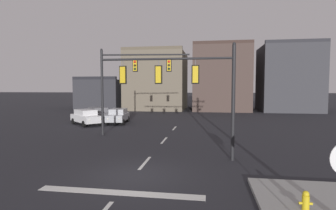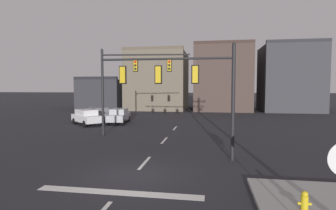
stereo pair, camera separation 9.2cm
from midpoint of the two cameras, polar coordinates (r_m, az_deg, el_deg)
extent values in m
plane|color=#232328|center=(12.39, -7.48, -14.79)|extent=(400.00, 400.00, 0.00)
cube|color=silver|center=(10.60, -10.66, -18.07)|extent=(6.40, 0.50, 0.01)
cube|color=silver|center=(14.23, -5.17, -12.29)|extent=(0.16, 2.40, 0.01)
cube|color=silver|center=(19.94, -0.98, -7.61)|extent=(0.16, 2.40, 0.01)
cube|color=silver|center=(25.79, 1.29, -5.02)|extent=(0.16, 2.40, 0.01)
cylinder|color=black|center=(14.52, 13.70, 0.33)|extent=(0.20, 0.20, 6.19)
cylinder|color=black|center=(14.66, -0.65, 9.91)|extent=(7.28, 0.25, 0.12)
sphere|color=black|center=(14.68, 13.90, 12.68)|extent=(0.18, 0.18, 0.18)
cylinder|color=#56565B|center=(14.49, 5.76, 9.03)|extent=(0.03, 0.03, 0.35)
cube|color=gold|center=(14.44, 5.75, 6.56)|extent=(0.30, 0.25, 0.90)
sphere|color=red|center=(14.59, 5.77, 7.64)|extent=(0.20, 0.20, 0.20)
sphere|color=#2D2314|center=(14.57, 5.77, 6.54)|extent=(0.20, 0.20, 0.20)
sphere|color=black|center=(14.56, 5.76, 5.43)|extent=(0.20, 0.20, 0.20)
cube|color=black|center=(14.42, 5.75, 6.57)|extent=(0.42, 0.04, 1.02)
cylinder|color=#56565B|center=(14.70, -2.23, 8.97)|extent=(0.03, 0.03, 0.35)
cube|color=gold|center=(14.65, -2.23, 6.54)|extent=(0.30, 0.25, 0.90)
sphere|color=red|center=(14.80, -2.14, 7.60)|extent=(0.20, 0.20, 0.20)
sphere|color=#2D2314|center=(14.78, -2.14, 6.51)|extent=(0.20, 0.20, 0.20)
sphere|color=black|center=(14.77, -2.14, 5.42)|extent=(0.20, 0.20, 0.20)
cube|color=black|center=(14.63, -2.24, 6.54)|extent=(0.42, 0.04, 1.02)
cylinder|color=#56565B|center=(15.18, -9.86, 8.75)|extent=(0.03, 0.03, 0.35)
cube|color=gold|center=(15.13, -9.83, 6.40)|extent=(0.30, 0.25, 0.90)
sphere|color=red|center=(15.27, -9.69, 7.43)|extent=(0.20, 0.20, 0.20)
sphere|color=#2D2314|center=(15.26, -9.68, 6.38)|extent=(0.20, 0.20, 0.20)
sphere|color=black|center=(15.25, -9.67, 5.32)|extent=(0.20, 0.20, 0.20)
cube|color=black|center=(15.11, -9.85, 6.40)|extent=(0.42, 0.04, 1.02)
cylinder|color=black|center=(22.43, -14.11, 2.50)|extent=(0.20, 0.20, 6.98)
cylinder|color=black|center=(21.83, -5.06, 10.75)|extent=(7.12, 0.89, 0.12)
sphere|color=black|center=(22.63, -14.26, 11.49)|extent=(0.18, 0.18, 0.18)
cylinder|color=#56565B|center=(21.93, -7.22, 10.08)|extent=(0.03, 0.03, 0.35)
cube|color=gold|center=(21.87, -7.21, 8.45)|extent=(0.32, 0.27, 0.90)
sphere|color=red|center=(21.76, -7.28, 9.22)|extent=(0.20, 0.20, 0.20)
sphere|color=#2D2314|center=(21.74, -7.27, 8.48)|extent=(0.20, 0.20, 0.20)
sphere|color=black|center=(21.72, -7.26, 7.74)|extent=(0.20, 0.20, 0.20)
cube|color=black|center=(21.89, -7.20, 8.45)|extent=(0.42, 0.08, 1.02)
cylinder|color=#56565B|center=(21.63, 0.09, 10.20)|extent=(0.03, 0.03, 0.35)
cube|color=gold|center=(21.57, 0.09, 8.55)|extent=(0.32, 0.27, 0.90)
sphere|color=red|center=(21.47, 0.07, 9.32)|extent=(0.20, 0.20, 0.20)
sphere|color=#2D2314|center=(21.44, 0.07, 8.58)|extent=(0.20, 0.20, 0.20)
sphere|color=black|center=(21.42, 0.07, 7.83)|extent=(0.20, 0.20, 0.20)
cube|color=black|center=(21.59, 0.09, 8.54)|extent=(0.42, 0.08, 1.02)
cube|color=silver|center=(29.35, -17.29, -2.75)|extent=(4.49, 4.27, 0.70)
cube|color=silver|center=(29.43, -17.43, -1.50)|extent=(2.91, 2.83, 0.56)
cube|color=#2D3842|center=(28.73, -16.85, -1.65)|extent=(1.19, 1.30, 0.47)
cube|color=#2D3842|center=(30.51, -18.26, -1.37)|extent=(1.17, 1.28, 0.46)
cylinder|color=black|center=(28.42, -14.57, -3.68)|extent=(0.62, 0.59, 0.64)
cylinder|color=black|center=(27.75, -17.76, -3.91)|extent=(0.62, 0.59, 0.64)
cylinder|color=black|center=(31.05, -16.85, -3.10)|extent=(0.62, 0.59, 0.64)
cylinder|color=black|center=(30.44, -19.80, -3.29)|extent=(0.62, 0.59, 0.64)
sphere|color=silver|center=(27.60, -14.46, -3.00)|extent=(0.16, 0.16, 0.16)
sphere|color=silver|center=(27.13, -16.66, -3.15)|extent=(0.16, 0.16, 0.16)
cube|color=maroon|center=(31.36, -18.81, -2.22)|extent=(0.94, 1.05, 0.12)
cube|color=slate|center=(32.39, -14.87, -2.11)|extent=(4.29, 4.47, 0.70)
cube|color=slate|center=(32.47, -14.97, -0.98)|extent=(2.84, 2.90, 0.56)
cube|color=#2D3842|center=(31.75, -14.53, -1.11)|extent=(1.29, 1.20, 0.47)
cube|color=#2D3842|center=(33.58, -15.60, -0.87)|extent=(1.27, 1.18, 0.46)
cylinder|color=black|center=(31.35, -12.53, -2.96)|extent=(0.59, 0.62, 0.64)
cylinder|color=black|center=(30.80, -15.50, -3.13)|extent=(0.59, 0.62, 0.64)
cylinder|color=black|center=(34.07, -14.27, -2.46)|extent=(0.59, 0.62, 0.64)
cylinder|color=black|center=(33.56, -17.02, -2.60)|extent=(0.59, 0.62, 0.64)
sphere|color=silver|center=(30.53, -12.54, -2.33)|extent=(0.16, 0.16, 0.16)
sphere|color=silver|center=(30.15, -14.59, -2.44)|extent=(0.16, 0.16, 0.16)
cube|color=maroon|center=(34.45, -16.02, -1.65)|extent=(1.04, 0.95, 0.12)
cube|color=#9EA0A5|center=(29.79, -10.80, -2.55)|extent=(2.33, 4.59, 0.70)
cube|color=#9EA0A5|center=(29.88, -10.75, -1.32)|extent=(1.89, 2.64, 0.56)
cube|color=#2D3842|center=(29.13, -11.08, -1.49)|extent=(1.54, 0.43, 0.47)
cube|color=#2D3842|center=(31.02, -10.29, -1.17)|extent=(1.54, 0.40, 0.46)
cylinder|color=black|center=(28.25, -9.74, -3.66)|extent=(0.30, 0.66, 0.64)
cylinder|color=black|center=(28.64, -13.08, -3.60)|extent=(0.30, 0.66, 0.64)
cylinder|color=black|center=(31.08, -8.68, -2.97)|extent=(0.30, 0.66, 0.64)
cylinder|color=black|center=(31.43, -11.73, -2.93)|extent=(0.30, 0.66, 0.64)
sphere|color=silver|center=(27.55, -10.61, -2.95)|extent=(0.16, 0.16, 0.16)
sphere|color=silver|center=(27.82, -12.93, -2.92)|extent=(0.16, 0.16, 0.16)
cube|color=maroon|center=(31.91, -9.96, -1.98)|extent=(1.36, 0.21, 0.12)
cylinder|color=gold|center=(9.71, 27.27, -18.48)|extent=(0.22, 0.22, 0.55)
sphere|color=gold|center=(9.59, 27.33, -16.68)|extent=(0.20, 0.20, 0.20)
cylinder|color=gold|center=(9.65, 26.38, -18.41)|extent=(0.10, 0.08, 0.08)
cylinder|color=gold|center=(9.75, 28.15, -18.25)|extent=(0.10, 0.08, 0.08)
cube|color=#2D2D33|center=(52.13, -13.12, 2.26)|extent=(7.77, 11.46, 5.34)
cube|color=black|center=(47.15, -15.64, 5.62)|extent=(7.77, 0.60, 0.50)
cube|color=#665B4C|center=(48.95, -2.37, 5.09)|extent=(10.27, 10.77, 10.17)
cube|color=brown|center=(44.44, -3.68, 12.14)|extent=(10.27, 0.60, 0.50)
cube|color=#473833|center=(48.94, 11.23, 5.41)|extent=(9.47, 12.48, 10.83)
cube|color=#3A2B26|center=(43.57, 11.67, 13.11)|extent=(9.47, 0.60, 0.50)
cube|color=#38383D|center=(48.45, 24.48, 5.10)|extent=(9.21, 8.01, 10.73)
cube|color=#2B2B30|center=(45.42, 25.97, 12.30)|extent=(9.21, 0.60, 0.50)
camera|label=1|loc=(0.05, -90.16, -0.01)|focal=28.28mm
camera|label=2|loc=(0.05, 89.84, 0.01)|focal=28.28mm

